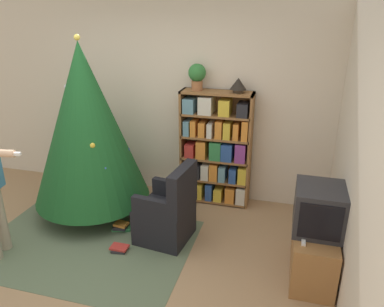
{
  "coord_description": "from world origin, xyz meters",
  "views": [
    {
      "loc": [
        1.64,
        -2.66,
        2.51
      ],
      "look_at": [
        0.66,
        0.91,
        1.05
      ],
      "focal_mm": 35.0,
      "sensor_mm": 36.0,
      "label": 1
    }
  ],
  "objects_px": {
    "bookshelf": "(216,150)",
    "armchair": "(168,214)",
    "television": "(319,209)",
    "christmas_tree": "(86,125)",
    "potted_plant": "(197,75)",
    "table_lamp": "(238,84)"
  },
  "relations": [
    {
      "from": "bookshelf",
      "to": "armchair",
      "type": "distance_m",
      "value": 1.16
    },
    {
      "from": "bookshelf",
      "to": "table_lamp",
      "type": "xyz_separation_m",
      "value": [
        0.25,
        0.01,
        0.88
      ]
    },
    {
      "from": "bookshelf",
      "to": "potted_plant",
      "type": "bearing_deg",
      "value": 178.29
    },
    {
      "from": "christmas_tree",
      "to": "table_lamp",
      "type": "bearing_deg",
      "value": 22.47
    },
    {
      "from": "christmas_tree",
      "to": "armchair",
      "type": "distance_m",
      "value": 1.45
    },
    {
      "from": "christmas_tree",
      "to": "potted_plant",
      "type": "bearing_deg",
      "value": 30.7
    },
    {
      "from": "christmas_tree",
      "to": "armchair",
      "type": "bearing_deg",
      "value": -16.63
    },
    {
      "from": "bookshelf",
      "to": "table_lamp",
      "type": "distance_m",
      "value": 0.92
    },
    {
      "from": "armchair",
      "to": "christmas_tree",
      "type": "bearing_deg",
      "value": -99.89
    },
    {
      "from": "bookshelf",
      "to": "television",
      "type": "xyz_separation_m",
      "value": [
        1.25,
        -1.22,
        -0.01
      ]
    },
    {
      "from": "christmas_tree",
      "to": "table_lamp",
      "type": "distance_m",
      "value": 1.89
    },
    {
      "from": "armchair",
      "to": "table_lamp",
      "type": "relative_size",
      "value": 4.6
    },
    {
      "from": "bookshelf",
      "to": "table_lamp",
      "type": "relative_size",
      "value": 7.62
    },
    {
      "from": "television",
      "to": "christmas_tree",
      "type": "distance_m",
      "value": 2.79
    },
    {
      "from": "bookshelf",
      "to": "potted_plant",
      "type": "distance_m",
      "value": 1.01
    },
    {
      "from": "table_lamp",
      "to": "armchair",
      "type": "bearing_deg",
      "value": -119.17
    },
    {
      "from": "christmas_tree",
      "to": "potted_plant",
      "type": "xyz_separation_m",
      "value": [
        1.19,
        0.7,
        0.53
      ]
    },
    {
      "from": "television",
      "to": "armchair",
      "type": "bearing_deg",
      "value": 173.17
    },
    {
      "from": "bookshelf",
      "to": "christmas_tree",
      "type": "relative_size",
      "value": 0.69
    },
    {
      "from": "television",
      "to": "christmas_tree",
      "type": "relative_size",
      "value": 0.23
    },
    {
      "from": "armchair",
      "to": "potted_plant",
      "type": "distance_m",
      "value": 1.74
    },
    {
      "from": "bookshelf",
      "to": "potted_plant",
      "type": "xyz_separation_m",
      "value": [
        -0.27,
        0.01,
        0.97
      ]
    }
  ]
}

